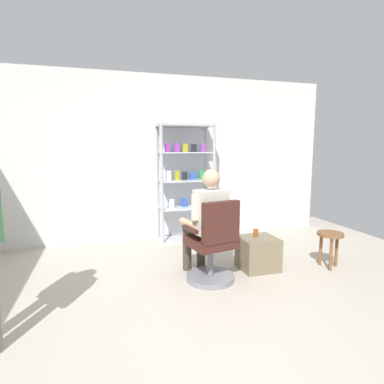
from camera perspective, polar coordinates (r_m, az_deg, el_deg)
The scene contains 8 objects.
ground_plane at distance 2.79m, azimuth 5.92°, elevation -25.15°, with size 7.20×7.20×0.00m, color #B2A899.
back_wall at distance 5.23m, azimuth -6.38°, elevation 6.14°, with size 6.00×0.10×2.70m, color silver.
display_cabinet_main at distance 5.11m, azimuth -1.44°, elevation 1.84°, with size 0.90×0.45×1.90m.
office_chair at distance 3.59m, azimuth 3.88°, elevation -10.32°, with size 0.61×0.57×0.96m.
seated_shopkeeper at distance 3.63m, azimuth 2.57°, elevation -4.84°, with size 0.54×0.61×1.29m.
storage_crate at distance 4.09m, azimuth 12.00°, elevation -10.92°, with size 0.45×0.42×0.41m, color #72664C.
tea_glass at distance 4.05m, azimuth 11.62°, elevation -7.33°, with size 0.06×0.06×0.10m, color brown.
wooden_stool at distance 4.37m, azimuth 23.99°, elevation -8.02°, with size 0.32×0.32×0.46m.
Camera 1 is at (-0.90, -2.15, 1.53)m, focal length 29.07 mm.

